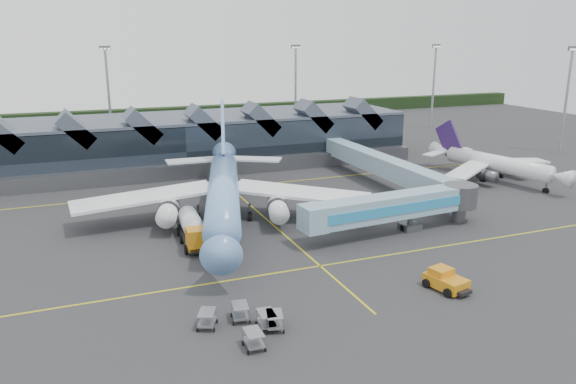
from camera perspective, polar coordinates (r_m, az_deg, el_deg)
name	(u,v)px	position (r m, az deg, el deg)	size (l,w,h in m)	color
ground	(293,242)	(68.95, 0.49, -5.11)	(260.00, 260.00, 0.00)	#2B2B2E
taxi_stripes	(266,218)	(77.78, -2.29, -2.70)	(120.00, 60.00, 0.01)	gold
tree_line_far	(154,115)	(172.96, -13.49, 7.64)	(260.00, 4.00, 4.00)	black
terminal	(176,141)	(110.56, -11.31, 5.07)	(90.00, 22.25, 12.52)	black
light_masts	(275,90)	(131.23, -1.36, 10.31)	(132.40, 42.56, 22.45)	gray
main_airliner	(223,189)	(76.08, -6.59, 0.27)	(39.28, 46.11, 15.06)	#6F97E1
regional_jet	(493,163)	(104.54, 20.08, 2.82)	(25.29, 28.01, 9.66)	white
jet_bridge	(404,205)	(73.11, 11.67, -1.35)	(26.26, 5.76, 5.27)	#77ABC6
fuel_truck	(193,227)	(69.12, -9.67, -3.56)	(3.52, 10.54, 3.51)	black
pushback_tug	(446,280)	(58.51, 15.72, -8.64)	(3.66, 4.96, 2.03)	orange
baggage_carts	(248,321)	(49.18, -4.04, -12.98)	(7.35, 7.11, 1.48)	gray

